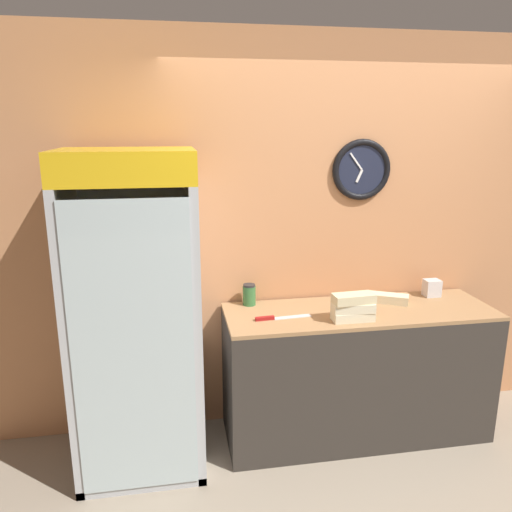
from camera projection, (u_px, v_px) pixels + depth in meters
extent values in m
cube|color=tan|center=(345.00, 235.00, 3.52)|extent=(5.20, 0.06, 2.70)
torus|color=black|center=(362.00, 170.00, 3.38)|extent=(0.41, 0.04, 0.41)
cylinder|color=#1E2338|center=(362.00, 170.00, 3.38)|extent=(0.34, 0.01, 0.34)
cube|color=white|center=(359.00, 176.00, 3.37)|extent=(0.05, 0.01, 0.09)
cube|color=white|center=(356.00, 162.00, 3.34)|extent=(0.10, 0.01, 0.12)
cube|color=#332D28|center=(356.00, 374.00, 3.43)|extent=(1.79, 0.58, 0.89)
cube|color=#9E754C|center=(360.00, 312.00, 3.31)|extent=(1.79, 0.58, 0.02)
cube|color=#B2B7BC|center=(140.00, 311.00, 3.33)|extent=(0.75, 0.04, 1.80)
cube|color=#B2B7BC|center=(77.00, 334.00, 2.97)|extent=(0.05, 0.67, 1.80)
cube|color=#B2B7BC|center=(195.00, 326.00, 3.09)|extent=(0.05, 0.67, 1.80)
cube|color=#B2B7BC|center=(145.00, 454.00, 3.25)|extent=(0.75, 0.67, 0.05)
cube|color=white|center=(140.00, 313.00, 3.30)|extent=(0.65, 0.02, 1.70)
cube|color=silver|center=(133.00, 354.00, 2.70)|extent=(0.65, 0.01, 1.70)
cube|color=gold|center=(126.00, 166.00, 2.75)|extent=(0.75, 0.61, 0.18)
cube|color=silver|center=(141.00, 389.00, 3.11)|extent=(0.63, 0.55, 0.01)
cube|color=silver|center=(137.00, 329.00, 3.01)|extent=(0.63, 0.55, 0.01)
cube|color=silver|center=(133.00, 265.00, 2.91)|extent=(0.63, 0.55, 0.01)
cylinder|color=#B2BCCC|center=(157.00, 331.00, 2.79)|extent=(0.07, 0.07, 0.14)
cylinder|color=#B2BCCC|center=(156.00, 314.00, 2.76)|extent=(0.03, 0.03, 0.06)
cylinder|color=#B2BCCC|center=(126.00, 265.00, 2.67)|extent=(0.07, 0.07, 0.11)
cylinder|color=#B2BCCC|center=(125.00, 251.00, 2.65)|extent=(0.03, 0.03, 0.05)
cylinder|color=navy|center=(172.00, 329.00, 2.80)|extent=(0.06, 0.06, 0.16)
cylinder|color=navy|center=(171.00, 310.00, 2.77)|extent=(0.02, 0.02, 0.07)
cylinder|color=navy|center=(132.00, 395.00, 2.86)|extent=(0.08, 0.08, 0.18)
cylinder|color=navy|center=(131.00, 375.00, 2.83)|extent=(0.03, 0.03, 0.08)
cylinder|color=orange|center=(132.00, 334.00, 2.77)|extent=(0.07, 0.07, 0.12)
cylinder|color=orange|center=(131.00, 320.00, 2.75)|extent=(0.03, 0.03, 0.05)
cylinder|color=gold|center=(175.00, 397.00, 2.91)|extent=(0.07, 0.07, 0.11)
cylinder|color=gold|center=(174.00, 384.00, 2.89)|extent=(0.03, 0.03, 0.05)
cylinder|color=#2D6B38|center=(78.00, 265.00, 2.62)|extent=(0.07, 0.07, 0.14)
cylinder|color=#2D6B38|center=(77.00, 247.00, 2.60)|extent=(0.03, 0.03, 0.06)
cylinder|color=orange|center=(90.00, 333.00, 2.72)|extent=(0.06, 0.06, 0.18)
cylinder|color=orange|center=(88.00, 311.00, 2.69)|extent=(0.02, 0.02, 0.08)
cylinder|color=#B2BCCC|center=(165.00, 259.00, 2.70)|extent=(0.08, 0.08, 0.17)
cylinder|color=#B2BCCC|center=(164.00, 237.00, 2.67)|extent=(0.03, 0.03, 0.07)
cylinder|color=#2D6B38|center=(149.00, 259.00, 2.68)|extent=(0.06, 0.06, 0.17)
cylinder|color=#2D6B38|center=(147.00, 237.00, 2.64)|extent=(0.03, 0.03, 0.07)
cube|color=beige|center=(353.00, 316.00, 3.12)|extent=(0.26, 0.11, 0.06)
cube|color=beige|center=(353.00, 307.00, 3.11)|extent=(0.26, 0.12, 0.06)
cube|color=beige|center=(354.00, 298.00, 3.09)|extent=(0.27, 0.13, 0.06)
cube|color=beige|center=(388.00, 298.00, 3.44)|extent=(0.29, 0.22, 0.06)
cube|color=silver|center=(292.00, 317.00, 3.18)|extent=(0.25, 0.07, 0.00)
cube|color=maroon|center=(265.00, 318.00, 3.13)|extent=(0.12, 0.04, 0.02)
cylinder|color=#336B38|center=(249.00, 296.00, 3.39)|extent=(0.09, 0.09, 0.13)
cylinder|color=#262628|center=(249.00, 285.00, 3.37)|extent=(0.08, 0.08, 0.01)
cube|color=silver|center=(432.00, 288.00, 3.56)|extent=(0.11, 0.09, 0.12)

